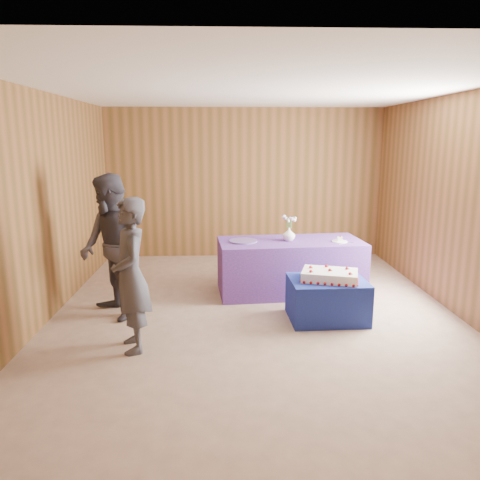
{
  "coord_description": "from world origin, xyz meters",
  "views": [
    {
      "loc": [
        -0.38,
        -5.55,
        2.14
      ],
      "look_at": [
        -0.18,
        0.1,
        0.92
      ],
      "focal_mm": 35.0,
      "sensor_mm": 36.0,
      "label": 1
    }
  ],
  "objects_px": {
    "sheet_cake": "(330,275)",
    "guest_left": "(131,276)",
    "serving_table": "(290,266)",
    "guest_right": "(111,247)",
    "vase": "(289,234)",
    "cake_table": "(327,299)"
  },
  "relations": [
    {
      "from": "serving_table",
      "to": "guest_right",
      "type": "distance_m",
      "value": 2.5
    },
    {
      "from": "sheet_cake",
      "to": "guest_left",
      "type": "height_order",
      "value": "guest_left"
    },
    {
      "from": "serving_table",
      "to": "sheet_cake",
      "type": "bearing_deg",
      "value": -78.52
    },
    {
      "from": "cake_table",
      "to": "guest_right",
      "type": "height_order",
      "value": "guest_right"
    },
    {
      "from": "cake_table",
      "to": "vase",
      "type": "height_order",
      "value": "vase"
    },
    {
      "from": "cake_table",
      "to": "serving_table",
      "type": "relative_size",
      "value": 0.45
    },
    {
      "from": "serving_table",
      "to": "vase",
      "type": "height_order",
      "value": "vase"
    },
    {
      "from": "cake_table",
      "to": "vase",
      "type": "xyz_separation_m",
      "value": [
        -0.33,
        1.06,
        0.59
      ]
    },
    {
      "from": "sheet_cake",
      "to": "guest_left",
      "type": "bearing_deg",
      "value": -145.64
    },
    {
      "from": "guest_left",
      "to": "guest_right",
      "type": "bearing_deg",
      "value": -173.94
    },
    {
      "from": "guest_left",
      "to": "sheet_cake",
      "type": "bearing_deg",
      "value": 90.58
    },
    {
      "from": "cake_table",
      "to": "sheet_cake",
      "type": "xyz_separation_m",
      "value": [
        0.02,
        -0.02,
        0.31
      ]
    },
    {
      "from": "sheet_cake",
      "to": "guest_right",
      "type": "distance_m",
      "value": 2.63
    },
    {
      "from": "cake_table",
      "to": "guest_left",
      "type": "height_order",
      "value": "guest_left"
    },
    {
      "from": "guest_left",
      "to": "vase",
      "type": "bearing_deg",
      "value": 116.61
    },
    {
      "from": "serving_table",
      "to": "vase",
      "type": "relative_size",
      "value": 10.89
    },
    {
      "from": "cake_table",
      "to": "serving_table",
      "type": "height_order",
      "value": "serving_table"
    },
    {
      "from": "sheet_cake",
      "to": "guest_right",
      "type": "bearing_deg",
      "value": -168.12
    },
    {
      "from": "vase",
      "to": "guest_right",
      "type": "height_order",
      "value": "guest_right"
    },
    {
      "from": "sheet_cake",
      "to": "vase",
      "type": "height_order",
      "value": "vase"
    },
    {
      "from": "guest_left",
      "to": "guest_right",
      "type": "height_order",
      "value": "guest_right"
    },
    {
      "from": "guest_left",
      "to": "guest_right",
      "type": "xyz_separation_m",
      "value": [
        -0.4,
        0.92,
        0.09
      ]
    }
  ]
}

